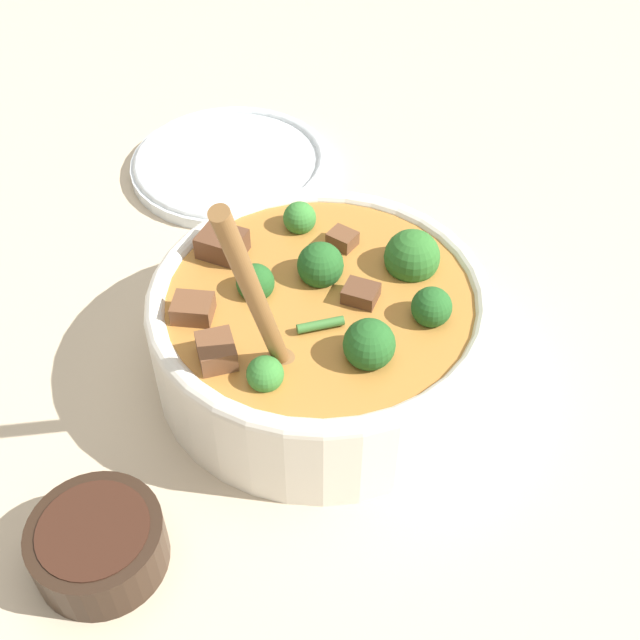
# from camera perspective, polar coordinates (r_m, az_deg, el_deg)

# --- Properties ---
(ground_plane) EXTENTS (4.00, 4.00, 0.00)m
(ground_plane) POSITION_cam_1_polar(r_m,az_deg,el_deg) (0.66, 0.00, -3.34)
(ground_plane) COLOR #C6B293
(stew_bowl) EXTENTS (0.26, 0.26, 0.25)m
(stew_bowl) POSITION_cam_1_polar(r_m,az_deg,el_deg) (0.62, 0.02, -0.33)
(stew_bowl) COLOR white
(stew_bowl) RESTS_ON ground_plane
(condiment_bowl) EXTENTS (0.09, 0.09, 0.04)m
(condiment_bowl) POSITION_cam_1_polar(r_m,az_deg,el_deg) (0.56, -15.52, -15.00)
(condiment_bowl) COLOR black
(condiment_bowl) RESTS_ON ground_plane
(empty_plate) EXTENTS (0.21, 0.21, 0.02)m
(empty_plate) POSITION_cam_1_polar(r_m,az_deg,el_deg) (0.87, -6.33, 11.07)
(empty_plate) COLOR white
(empty_plate) RESTS_ON ground_plane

